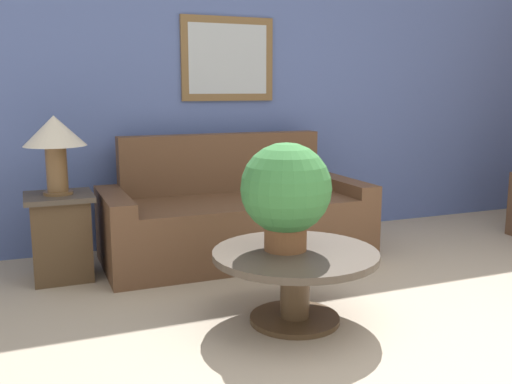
% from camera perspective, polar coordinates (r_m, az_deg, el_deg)
% --- Properties ---
extents(wall_back, '(7.98, 0.09, 2.60)m').
position_cam_1_polar(wall_back, '(5.12, 1.25, 10.23)').
color(wall_back, '#5166A8').
rests_on(wall_back, ground_plane).
extents(couch_main, '(2.05, 0.88, 0.95)m').
position_cam_1_polar(couch_main, '(4.48, -2.08, -2.67)').
color(couch_main, brown).
rests_on(couch_main, ground_plane).
extents(coffee_table, '(0.94, 0.94, 0.42)m').
position_cam_1_polar(coffee_table, '(3.25, 3.94, -7.82)').
color(coffee_table, '#4C3823').
rests_on(coffee_table, ground_plane).
extents(side_table, '(0.45, 0.45, 0.60)m').
position_cam_1_polar(side_table, '(4.20, -18.92, -4.15)').
color(side_table, '#4C3823').
rests_on(side_table, ground_plane).
extents(table_lamp, '(0.42, 0.42, 0.54)m').
position_cam_1_polar(table_lamp, '(4.08, -19.48, 5.17)').
color(table_lamp, brown).
rests_on(table_lamp, side_table).
extents(potted_plant_on_table, '(0.51, 0.51, 0.61)m').
position_cam_1_polar(potted_plant_on_table, '(3.16, 3.01, 0.06)').
color(potted_plant_on_table, brown).
rests_on(potted_plant_on_table, coffee_table).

